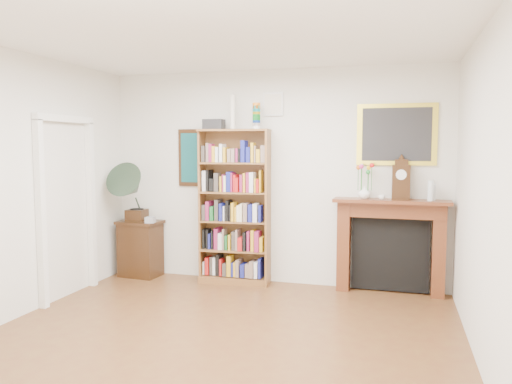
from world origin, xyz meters
TOP-DOWN VIEW (x-y plane):
  - room at (0.00, 0.00)m, footprint 4.51×5.01m
  - door_casing at (-2.21, 1.20)m, footprint 0.08×1.02m
  - teal_poster at (-1.05, 2.48)m, footprint 0.58×0.04m
  - small_picture at (0.00, 2.48)m, footprint 0.26×0.04m
  - gilt_painting at (1.55, 2.48)m, footprint 0.95×0.04m
  - bookshelf at (-0.48, 2.31)m, footprint 0.96×0.41m
  - side_cabinet at (-1.85, 2.27)m, footprint 0.60×0.46m
  - fireplace at (1.51, 2.40)m, footprint 1.39×0.36m
  - gramophone at (-1.91, 2.17)m, footprint 0.52×0.64m
  - cd_stack at (-1.62, 2.15)m, footprint 0.13×0.13m
  - mantel_clock at (1.62, 2.36)m, footprint 0.21×0.13m
  - flower_vase at (1.19, 2.34)m, footprint 0.19×0.19m
  - teacup at (1.40, 2.28)m, footprint 0.09×0.09m
  - bottle_left at (1.96, 2.32)m, footprint 0.07×0.07m
  - bottle_right at (1.98, 2.38)m, footprint 0.06×0.06m

SIDE VIEW (x-z plane):
  - side_cabinet at x=-1.85m, z-range 0.00..0.78m
  - fireplace at x=1.51m, z-range 0.10..1.27m
  - cd_stack at x=-1.62m, z-range 0.78..0.86m
  - bookshelf at x=-0.48m, z-range -0.03..2.30m
  - teacup at x=1.40m, z-range 1.17..1.23m
  - gramophone at x=-1.91m, z-range 0.83..1.64m
  - flower_vase at x=1.19m, z-range 1.17..1.32m
  - door_casing at x=-2.21m, z-range 0.18..2.35m
  - bottle_right at x=1.98m, z-range 1.17..1.37m
  - bottle_left at x=1.96m, z-range 1.17..1.41m
  - room at x=0.00m, z-range -0.01..2.81m
  - mantel_clock at x=1.62m, z-range 1.16..1.64m
  - teal_poster at x=-1.05m, z-range 1.26..2.04m
  - gilt_painting at x=1.55m, z-range 1.58..2.33m
  - small_picture at x=0.00m, z-range 2.20..2.50m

